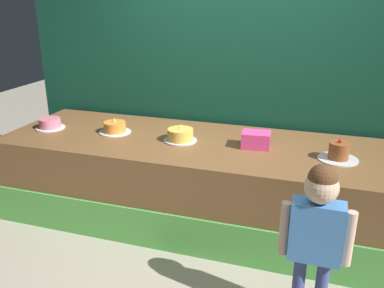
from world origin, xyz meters
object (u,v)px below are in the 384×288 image
cake_far_left (50,124)px  cake_far_right (339,152)px  pink_box (256,140)px  cake_center_right (180,135)px  cake_center_left (115,128)px  child_figure (317,226)px

cake_far_left → cake_far_right: cake_far_right is taller
pink_box → cake_center_right: cake_center_right is taller
cake_far_left → pink_box: bearing=2.6°
cake_center_left → cake_far_left: bearing=-173.6°
cake_center_right → cake_center_left: bearing=177.4°
cake_far_left → cake_center_left: (0.68, 0.08, 0.00)m
cake_far_right → child_figure: bearing=-97.1°
pink_box → cake_center_left: bearing=-179.3°
cake_far_right → cake_far_left: bearing=-179.8°
cake_center_left → cake_far_right: cake_far_right is taller
cake_center_right → cake_far_right: 1.36m
cake_far_left → cake_center_right: bearing=1.9°
child_figure → cake_center_left: (-1.92, 1.07, 0.11)m
child_figure → cake_far_right: size_ratio=3.55×
cake_far_left → cake_far_right: size_ratio=0.89×
cake_center_left → pink_box: bearing=0.7°
cake_center_right → cake_far_right: (1.36, -0.04, 0.01)m
pink_box → cake_far_right: 0.69m
cake_far_left → cake_center_right: cake_center_right is taller
pink_box → cake_far_right: size_ratio=0.76×
child_figure → cake_far_right: 1.02m
cake_far_left → cake_center_right: size_ratio=0.93×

